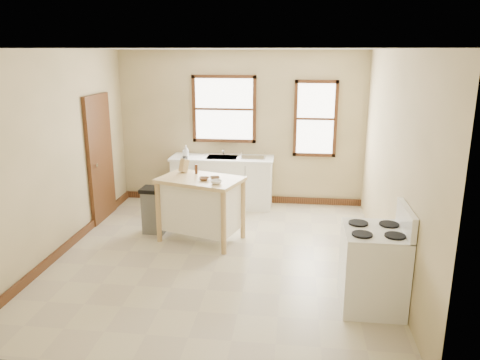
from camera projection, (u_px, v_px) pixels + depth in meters
The scene contains 23 objects.
floor at pixel (219, 256), 6.56m from camera, with size 5.00×5.00×0.00m, color #BDAF96.
ceiling at pixel (217, 49), 5.81m from camera, with size 5.00×5.00×0.00m, color white.
wall_back at pixel (241, 128), 8.58m from camera, with size 4.50×0.04×2.80m, color #D2B98A.
wall_left at pixel (57, 154), 6.44m from camera, with size 0.04×5.00×2.80m, color #D2B98A.
wall_right at pixel (393, 163), 5.93m from camera, with size 0.04×5.00×2.80m, color #D2B98A.
window_main at pixel (224, 109), 8.50m from camera, with size 1.17×0.06×1.22m, color #361B0E, non-canonical shape.
window_side at pixel (315, 119), 8.35m from camera, with size 0.77×0.06×1.37m, color #361B0E, non-canonical shape.
door_left at pixel (100, 158), 7.78m from camera, with size 0.06×0.90×2.10m, color #361B0E.
baseboard_back at pixel (240, 198), 8.91m from camera, with size 4.50×0.04×0.12m, color #361B0E.
baseboard_left at pixel (69, 244), 6.80m from camera, with size 0.04×5.00×0.12m, color #361B0E.
sink_counter at pixel (222, 181), 8.57m from camera, with size 1.86×0.62×0.92m, color white, non-canonical shape.
faucet at pixel (224, 149), 8.59m from camera, with size 0.03×0.03×0.22m, color silver.
soap_bottle_a at pixel (186, 151), 8.41m from camera, with size 0.08×0.08×0.22m, color #B2B2B2.
soap_bottle_b at pixel (186, 152), 8.43m from camera, with size 0.08×0.09×0.19m, color #B2B2B2.
dish_rack at pixel (253, 155), 8.35m from camera, with size 0.43×0.32×0.11m, color silver, non-canonical shape.
kitchen_island at pixel (201, 209), 7.00m from camera, with size 1.18×0.75×0.97m, color #D1B67B, non-canonical shape.
knife_block at pixel (184, 166), 7.17m from camera, with size 0.10×0.10×0.20m, color tan, non-canonical shape.
pepper_grinder at pixel (196, 169), 7.09m from camera, with size 0.04×0.04×0.15m, color #402111.
bowl_a at pixel (204, 179), 6.77m from camera, with size 0.15×0.15×0.04m, color brown.
bowl_b at pixel (215, 178), 6.80m from camera, with size 0.15×0.15×0.04m, color brown.
bowl_c at pixel (216, 182), 6.58m from camera, with size 0.16×0.16×0.05m, color white.
trash_bin at pixel (154, 210), 7.33m from camera, with size 0.37×0.32×0.73m, color slate, non-canonical shape.
gas_stove at pixel (374, 257), 5.14m from camera, with size 0.73×0.74×1.18m, color white, non-canonical shape.
Camera 1 is at (1.01, -5.96, 2.79)m, focal length 35.00 mm.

